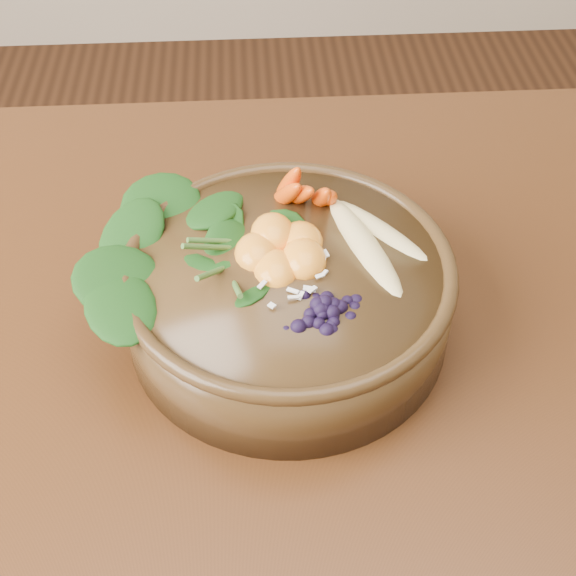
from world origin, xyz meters
name	(u,v)px	position (x,y,z in m)	size (l,w,h in m)	color
stoneware_bowl	(288,297)	(-0.24, 0.11, 0.78)	(0.25, 0.25, 0.07)	#3F2A13
kale_heap	(213,218)	(-0.29, 0.15, 0.84)	(0.16, 0.15, 0.04)	#163F11
carrot_cluster	(307,163)	(-0.22, 0.19, 0.85)	(0.05, 0.05, 0.07)	#F2490B
banana_halves	(373,225)	(-0.17, 0.14, 0.83)	(0.10, 0.14, 0.02)	#E0CC84
mandarin_cluster	(282,238)	(-0.24, 0.13, 0.83)	(0.07, 0.08, 0.03)	orange
blueberry_pile	(321,294)	(-0.22, 0.06, 0.83)	(0.12, 0.09, 0.03)	black
coconut_flakes	(300,277)	(-0.23, 0.10, 0.82)	(0.08, 0.06, 0.01)	white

